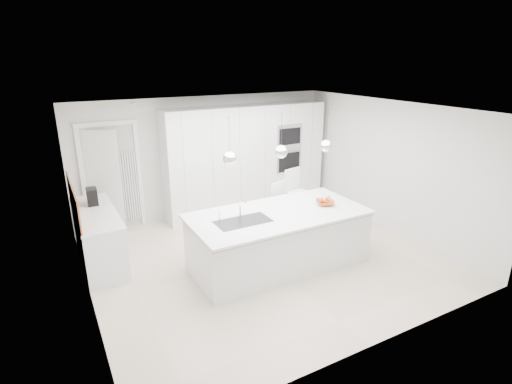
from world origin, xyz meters
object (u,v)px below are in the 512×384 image
fruit_bowl (325,203)px  bar_stool_right (296,201)px  island_base (279,241)px  espresso_machine (92,196)px  bar_stool_left (282,212)px

fruit_bowl → bar_stool_right: bearing=83.3°
island_base → espresso_machine: 3.20m
island_base → espresso_machine: espresso_machine is taller
fruit_bowl → bar_stool_right: (0.12, 1.02, -0.33)m
espresso_machine → bar_stool_left: (3.08, -1.07, -0.50)m
fruit_bowl → espresso_machine: size_ratio=1.10×
fruit_bowl → island_base: bearing=178.7°
bar_stool_right → fruit_bowl: bearing=-109.9°
bar_stool_right → espresso_machine: bearing=153.0°
bar_stool_left → bar_stool_right: bar_stool_right is taller
island_base → fruit_bowl: (0.88, -0.02, 0.51)m
fruit_bowl → bar_stool_right: size_ratio=0.25×
fruit_bowl → bar_stool_left: 0.97m
espresso_machine → bar_stool_left: bearing=-15.8°
bar_stool_left → island_base: bearing=-141.2°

